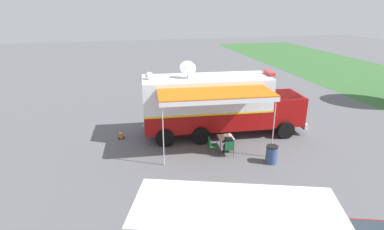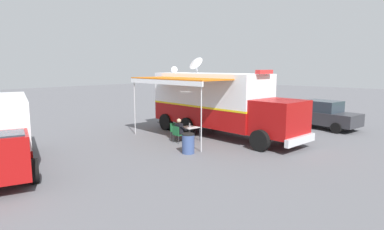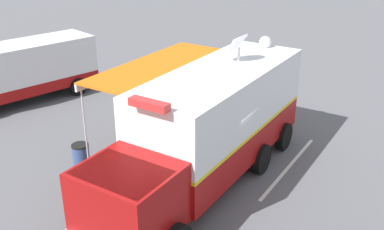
% 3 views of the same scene
% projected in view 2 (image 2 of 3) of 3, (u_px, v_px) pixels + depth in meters
% --- Properties ---
extents(ground_plane, '(100.00, 100.00, 0.00)m').
position_uv_depth(ground_plane, '(209.00, 133.00, 19.14)').
color(ground_plane, '#5B5B60').
extents(lot_stripe, '(0.52, 4.79, 0.01)m').
position_uv_depth(lot_stripe, '(215.00, 126.00, 21.43)').
color(lot_stripe, silver).
rests_on(lot_stripe, ground).
extents(command_truck, '(5.33, 9.66, 4.53)m').
position_uv_depth(command_truck, '(219.00, 101.00, 18.29)').
color(command_truck, '#9E0F0F').
rests_on(command_truck, ground).
extents(folding_table, '(0.86, 0.86, 0.73)m').
position_uv_depth(folding_table, '(190.00, 128.00, 17.12)').
color(folding_table, silver).
rests_on(folding_table, ground).
extents(water_bottle, '(0.07, 0.07, 0.22)m').
position_uv_depth(water_bottle, '(190.00, 125.00, 17.08)').
color(water_bottle, silver).
rests_on(water_bottle, folding_table).
extents(folding_chair_at_table, '(0.52, 0.52, 0.87)m').
position_uv_depth(folding_chair_at_table, '(178.00, 133.00, 16.64)').
color(folding_chair_at_table, '#19562D').
rests_on(folding_chair_at_table, ground).
extents(folding_chair_beside_table, '(0.52, 0.52, 0.87)m').
position_uv_depth(folding_chair_beside_table, '(175.00, 130.00, 17.54)').
color(folding_chair_beside_table, '#19562D').
rests_on(folding_chair_beside_table, ground).
extents(seated_responder, '(0.69, 0.58, 1.25)m').
position_uv_depth(seated_responder, '(180.00, 130.00, 16.74)').
color(seated_responder, black).
rests_on(seated_responder, ground).
extents(trash_bin, '(0.57, 0.57, 0.91)m').
position_uv_depth(trash_bin, '(188.00, 143.00, 14.62)').
color(trash_bin, '#384C7F').
rests_on(trash_bin, ground).
extents(traffic_cone, '(0.36, 0.36, 0.58)m').
position_uv_depth(traffic_cone, '(161.00, 118.00, 22.85)').
color(traffic_cone, black).
rests_on(traffic_cone, ground).
extents(car_behind_truck, '(2.50, 4.43, 1.76)m').
position_uv_depth(car_behind_truck, '(323.00, 115.00, 20.53)').
color(car_behind_truck, '#2D2D33').
rests_on(car_behind_truck, ground).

